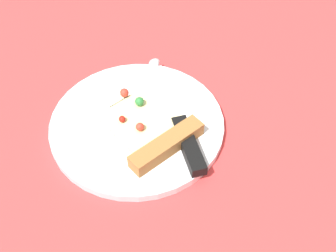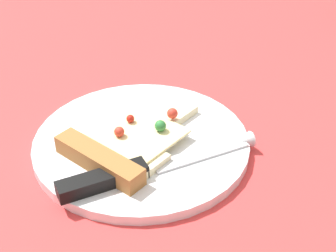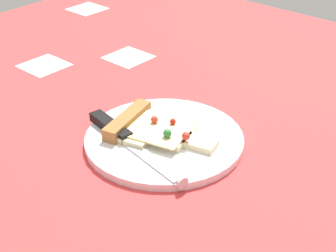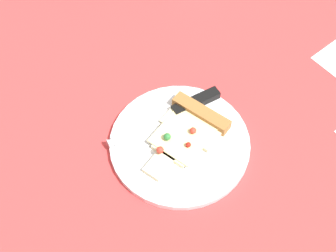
% 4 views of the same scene
% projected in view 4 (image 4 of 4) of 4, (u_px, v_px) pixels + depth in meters
% --- Properties ---
extents(ground_plane, '(1.46, 1.46, 0.03)m').
position_uv_depth(ground_plane, '(201.00, 137.00, 0.90)').
color(ground_plane, '#D13838').
rests_on(ground_plane, ground).
extents(plate, '(0.26, 0.26, 0.01)m').
position_uv_depth(plate, '(180.00, 143.00, 0.87)').
color(plate, silver).
rests_on(plate, ground_plane).
extents(pizza_slice, '(0.19, 0.13, 0.03)m').
position_uv_depth(pizza_slice, '(188.00, 130.00, 0.87)').
color(pizza_slice, beige).
rests_on(pizza_slice, plate).
extents(knife, '(0.24, 0.06, 0.02)m').
position_uv_depth(knife, '(176.00, 112.00, 0.89)').
color(knife, silver).
rests_on(knife, plate).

